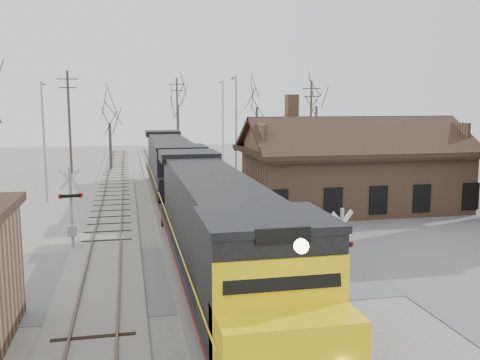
% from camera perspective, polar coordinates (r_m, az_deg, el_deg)
% --- Properties ---
extents(ground, '(140.00, 140.00, 0.00)m').
position_cam_1_polar(ground, '(23.82, -3.48, -9.78)').
color(ground, '#9E998F').
rests_on(ground, ground).
extents(road, '(60.00, 9.00, 0.03)m').
position_cam_1_polar(road, '(23.82, -3.48, -9.74)').
color(road, slate).
rests_on(road, ground).
extents(track_main, '(3.40, 90.00, 0.24)m').
position_cam_1_polar(track_main, '(38.26, -6.81, -2.76)').
color(track_main, '#9E998F').
rests_on(track_main, ground).
extents(track_siding, '(3.40, 90.00, 0.24)m').
position_cam_1_polar(track_siding, '(38.13, -13.57, -2.97)').
color(track_siding, '#9E998F').
rests_on(track_siding, ground).
extents(depot, '(15.20, 9.31, 7.90)m').
position_cam_1_polar(depot, '(37.97, 11.88, 0.62)').
color(depot, '#896046').
rests_on(depot, ground).
extents(locomotive_lead, '(3.16, 21.14, 4.70)m').
position_cam_1_polar(locomotive_lead, '(20.42, -2.34, -5.66)').
color(locomotive_lead, black).
rests_on(locomotive_lead, ground).
extents(locomotive_trailing, '(3.16, 21.14, 4.45)m').
position_cam_1_polar(locomotive_trailing, '(41.38, -7.32, 1.44)').
color(locomotive_trailing, black).
rests_on(locomotive_trailing, ground).
extents(crossbuck_near, '(1.05, 0.41, 3.78)m').
position_cam_1_polar(crossbuck_near, '(19.17, 10.68, -8.83)').
color(crossbuck_near, '#A5A8AD').
rests_on(crossbuck_near, ground).
extents(crossbuck_far, '(1.20, 0.32, 4.23)m').
position_cam_1_polar(crossbuck_far, '(28.12, -17.56, -3.18)').
color(crossbuck_far, '#A5A8AD').
rests_on(crossbuck_far, ground).
extents(streetlight_a, '(0.25, 2.04, 8.85)m').
position_cam_1_polar(streetlight_a, '(41.62, -20.18, 4.48)').
color(streetlight_a, '#A5A8AD').
rests_on(streetlight_a, ground).
extents(streetlight_b, '(0.25, 2.04, 9.53)m').
position_cam_1_polar(streetlight_b, '(44.81, -0.45, 5.68)').
color(streetlight_b, '#A5A8AD').
rests_on(streetlight_b, ground).
extents(streetlight_c, '(0.25, 2.04, 9.71)m').
position_cam_1_polar(streetlight_c, '(60.47, -1.85, 6.46)').
color(streetlight_c, '#A5A8AD').
rests_on(streetlight_c, ground).
extents(utility_pole_a, '(2.00, 0.24, 10.31)m').
position_cam_1_polar(utility_pole_a, '(53.67, -17.73, 5.81)').
color(utility_pole_a, '#382D23').
rests_on(utility_pole_a, ground).
extents(utility_pole_b, '(2.00, 0.24, 10.37)m').
position_cam_1_polar(utility_pole_b, '(68.57, -6.70, 6.65)').
color(utility_pole_b, '#382D23').
rests_on(utility_pole_b, ground).
extents(utility_pole_c, '(2.00, 0.24, 9.52)m').
position_cam_1_polar(utility_pole_c, '(56.05, 7.56, 5.82)').
color(utility_pole_c, '#382D23').
rests_on(utility_pole_c, ground).
extents(tree_b, '(3.41, 3.41, 8.34)m').
position_cam_1_polar(tree_b, '(59.76, -13.76, 6.72)').
color(tree_b, '#382D23').
rests_on(tree_b, ground).
extents(tree_c, '(4.70, 4.70, 11.51)m').
position_cam_1_polar(tree_c, '(73.67, -6.66, 8.94)').
color(tree_c, '#382D23').
rests_on(tree_c, ground).
extents(tree_d, '(4.49, 4.49, 10.99)m').
position_cam_1_polar(tree_d, '(67.98, 1.81, 8.73)').
color(tree_d, '#382D23').
rests_on(tree_d, ground).
extents(tree_e, '(4.58, 4.58, 11.23)m').
position_cam_1_polar(tree_e, '(63.81, 8.18, 8.82)').
color(tree_e, '#382D23').
rests_on(tree_e, ground).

